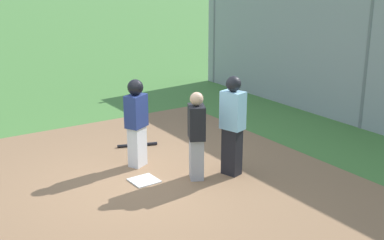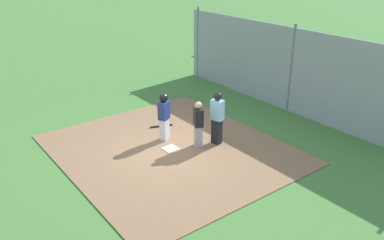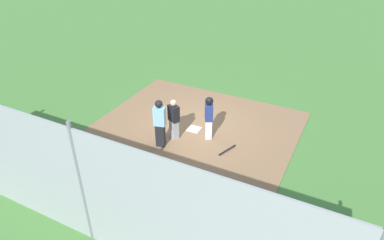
# 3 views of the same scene
# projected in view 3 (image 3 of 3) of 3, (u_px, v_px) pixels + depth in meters

# --- Properties ---
(ground_plane) EXTENTS (140.00, 140.00, 0.00)m
(ground_plane) POSITION_uv_depth(u_px,v_px,m) (194.00, 130.00, 12.75)
(ground_plane) COLOR #477A38
(dirt_infield) EXTENTS (7.20, 6.40, 0.03)m
(dirt_infield) POSITION_uv_depth(u_px,v_px,m) (194.00, 130.00, 12.74)
(dirt_infield) COLOR #896647
(dirt_infield) RESTS_ON ground_plane
(home_plate) EXTENTS (0.46, 0.46, 0.02)m
(home_plate) POSITION_uv_depth(u_px,v_px,m) (194.00, 129.00, 12.73)
(home_plate) COLOR white
(home_plate) RESTS_ON dirt_infield
(catcher) EXTENTS (0.46, 0.40, 1.51)m
(catcher) POSITION_uv_depth(u_px,v_px,m) (174.00, 119.00, 11.86)
(catcher) COLOR #9E9EA3
(catcher) RESTS_ON dirt_infield
(umpire) EXTENTS (0.44, 0.36, 1.73)m
(umpire) POSITION_uv_depth(u_px,v_px,m) (160.00, 122.00, 11.39)
(umpire) COLOR black
(umpire) RESTS_ON dirt_infield
(runner) EXTENTS (0.41, 0.46, 1.60)m
(runner) POSITION_uv_depth(u_px,v_px,m) (209.00, 115.00, 11.82)
(runner) COLOR silver
(runner) RESTS_ON dirt_infield
(baseball_bat) EXTENTS (0.33, 0.78, 0.06)m
(baseball_bat) POSITION_uv_depth(u_px,v_px,m) (227.00, 150.00, 11.56)
(baseball_bat) COLOR black
(baseball_bat) RESTS_ON dirt_infield
(backstop_fence) EXTENTS (12.00, 0.10, 3.35)m
(backstop_fence) POSITION_uv_depth(u_px,v_px,m) (83.00, 188.00, 7.70)
(backstop_fence) COLOR #93999E
(backstop_fence) RESTS_ON ground_plane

